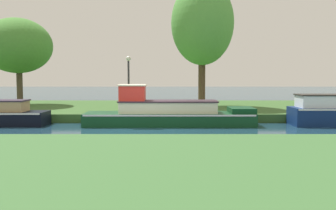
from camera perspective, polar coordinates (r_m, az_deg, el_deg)
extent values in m
plane|color=navy|center=(15.99, -3.80, -3.55)|extent=(120.00, 120.00, 0.00)
cube|color=#395F2B|center=(22.91, -2.57, -0.63)|extent=(72.00, 10.00, 0.40)
cube|color=#3C6A36|center=(7.17, -9.00, -11.91)|extent=(72.00, 10.00, 0.40)
cube|color=#113E20|center=(17.10, 0.45, -2.07)|extent=(7.45, 1.78, 0.56)
cube|color=silver|center=(17.08, 0.45, -1.27)|extent=(7.30, 1.81, 0.07)
cube|color=#EBE4C3|center=(17.05, 0.26, -0.33)|extent=(4.23, 1.35, 0.48)
cube|color=#35242F|center=(17.03, 0.26, 0.57)|extent=(4.33, 1.42, 0.06)
cube|color=red|center=(17.09, -5.00, 1.65)|extent=(1.10, 1.14, 0.71)
cube|color=beige|center=(17.07, -5.01, 2.94)|extent=(1.20, 1.21, 0.06)
cube|color=#0C3C1E|center=(17.37, 11.04, -0.74)|extent=(1.06, 1.49, 0.23)
cylinder|color=#4F3E33|center=(25.63, -20.80, 3.08)|extent=(0.36, 0.36, 2.69)
ellipsoid|color=#488835|center=(25.55, -21.06, 8.17)|extent=(4.13, 4.77, 3.35)
cylinder|color=#4F3929|center=(23.00, 5.27, 4.24)|extent=(0.41, 0.41, 3.50)
ellipsoid|color=#579F44|center=(23.08, 5.36, 11.96)|extent=(3.64, 4.42, 4.90)
cylinder|color=#333338|center=(19.67, -5.57, 2.81)|extent=(0.10, 0.10, 2.54)
sphere|color=white|center=(19.68, -5.60, 6.85)|extent=(0.24, 0.24, 0.24)
cylinder|color=brown|center=(18.22, -2.59, -0.25)|extent=(0.16, 0.16, 0.66)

